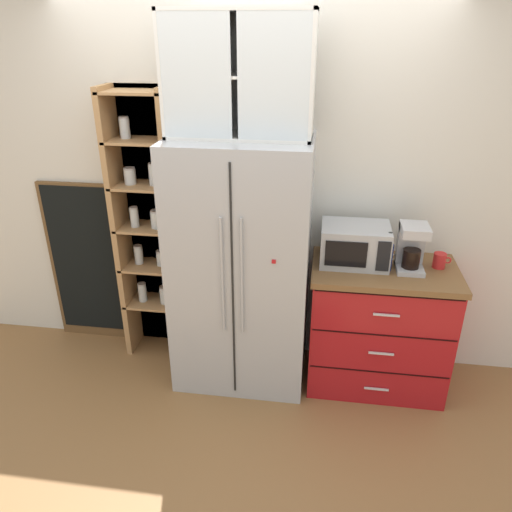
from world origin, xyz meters
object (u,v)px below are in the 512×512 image
Objects in this scene: microwave at (355,244)px; chalkboard_menu at (87,263)px; coffee_maker at (412,247)px; mug_red at (440,260)px; bottle_cobalt at (388,254)px; mug_cream at (385,257)px; refrigerator at (241,267)px.

chalkboard_menu is at bearing 174.21° from microwave.
coffee_maker is 0.23m from mug_red.
bottle_cobalt is 2.27m from chalkboard_menu.
mug_red is 0.34m from mug_cream.
microwave is 0.22m from bottle_cobalt.
mug_red is 0.36m from bottle_cobalt.
mug_red is at bearing 0.31° from microwave.
microwave is 0.56m from mug_red.
chalkboard_menu is (-2.56, 0.20, -0.30)m from mug_red.
coffee_maker is 2.68× the size of mug_red.
refrigerator reaches higher than chalkboard_menu.
chalkboard_menu is at bearing 167.28° from refrigerator.
coffee_maker is at bearing -5.94° from chalkboard_menu.
refrigerator is at bearing -12.72° from chalkboard_menu.
coffee_maker is 2.53× the size of mug_cream.
coffee_maker reaches higher than mug_cream.
refrigerator reaches higher than bottle_cobalt.
refrigerator is 1.32× the size of chalkboard_menu.
chalkboard_menu reaches higher than microwave.
coffee_maker is at bearing 15.37° from bottle_cobalt.
bottle_cobalt is (0.95, 0.00, 0.16)m from refrigerator.
refrigerator is at bearing -177.86° from coffee_maker.
microwave is at bearing 158.29° from bottle_cobalt.
microwave is 2.06m from chalkboard_menu.
microwave is at bearing 173.22° from coffee_maker.
mug_cream is 0.47× the size of bottle_cobalt.
coffee_maker reaches higher than mug_red.
chalkboard_menu reaches higher than mug_cream.
refrigerator reaches higher than mug_cream.
coffee_maker is at bearing 2.14° from refrigerator.
bottle_cobalt is (-0.34, -0.09, 0.06)m from mug_red.
mug_cream is at bearing 177.23° from mug_red.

